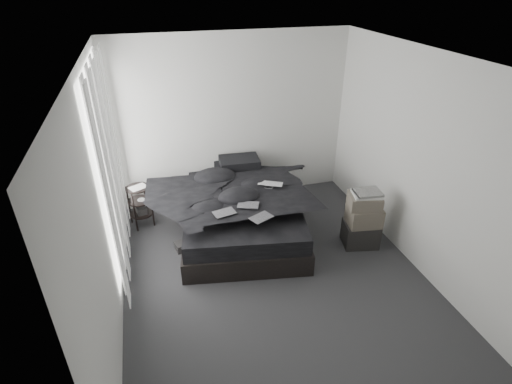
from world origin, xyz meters
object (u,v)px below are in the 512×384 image
object	(u,v)px
bed	(242,223)
box_lower	(360,233)
laptop	(270,181)
side_stand	(140,206)

from	to	relation	value
bed	box_lower	distance (m)	1.65
laptop	side_stand	size ratio (longest dim) A/B	0.55
laptop	side_stand	bearing A→B (deg)	-170.67
side_stand	box_lower	bearing A→B (deg)	-24.44
side_stand	box_lower	size ratio (longest dim) A/B	1.36
laptop	box_lower	xyz separation A→B (m)	(1.09, -0.71, -0.61)
laptop	box_lower	distance (m)	1.43
bed	box_lower	world-z (taller)	box_lower
side_stand	bed	bearing A→B (deg)	-22.69
bed	laptop	world-z (taller)	laptop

